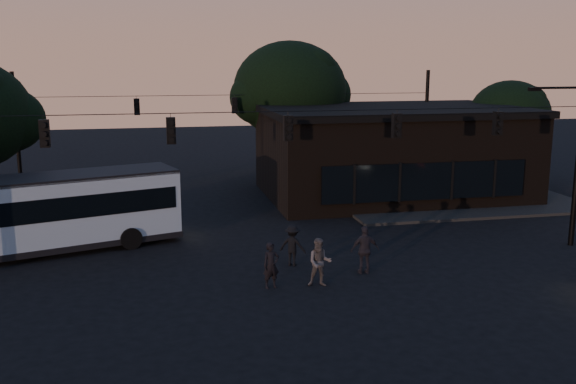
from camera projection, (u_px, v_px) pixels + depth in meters
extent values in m
plane|color=black|center=(312.00, 299.00, 22.29)|extent=(120.00, 120.00, 0.00)
cube|color=black|center=(449.00, 198.00, 38.15)|extent=(14.00, 10.00, 0.15)
cube|color=black|center=(391.00, 155.00, 38.95)|extent=(15.00, 10.00, 5.00)
cube|color=black|center=(392.00, 110.00, 38.41)|extent=(15.40, 10.40, 0.40)
cube|color=black|center=(426.00, 181.00, 34.19)|extent=(11.50, 0.18, 2.00)
cylinder|color=black|center=(290.00, 152.00, 43.77)|extent=(0.44, 0.44, 4.00)
ellipsoid|color=black|center=(290.00, 90.00, 42.92)|extent=(7.60, 7.60, 6.46)
cylinder|color=black|center=(506.00, 161.00, 42.93)|extent=(0.44, 0.44, 3.00)
ellipsoid|color=black|center=(510.00, 114.00, 42.29)|extent=(5.20, 5.20, 4.42)
cylinder|color=black|center=(288.00, 111.00, 24.86)|extent=(26.00, 0.03, 0.03)
cube|color=black|center=(45.00, 134.00, 23.13)|extent=(0.34, 0.30, 1.00)
cube|color=black|center=(171.00, 131.00, 24.06)|extent=(0.34, 0.30, 1.00)
cube|color=black|center=(288.00, 128.00, 24.99)|extent=(0.34, 0.30, 1.00)
cube|color=black|center=(397.00, 126.00, 25.92)|extent=(0.34, 0.30, 1.00)
cube|color=black|center=(498.00, 123.00, 26.85)|extent=(0.34, 0.30, 1.00)
cylinder|color=black|center=(17.00, 136.00, 37.99)|extent=(0.24, 0.24, 7.50)
cylinder|color=black|center=(426.00, 126.00, 43.36)|extent=(0.24, 0.24, 7.50)
cylinder|color=black|center=(234.00, 95.00, 40.22)|extent=(26.00, 0.03, 0.03)
cube|color=black|center=(137.00, 107.00, 39.11)|extent=(0.34, 0.30, 1.00)
cube|color=black|center=(235.00, 105.00, 40.35)|extent=(0.34, 0.30, 1.00)
cube|color=black|center=(326.00, 104.00, 41.59)|extent=(0.34, 0.30, 1.00)
cube|color=#98AFC1|center=(39.00, 211.00, 27.23)|extent=(12.00, 6.06, 2.77)
cube|color=black|center=(38.00, 205.00, 27.17)|extent=(11.56, 5.95, 0.96)
cube|color=black|center=(36.00, 179.00, 26.95)|extent=(12.00, 6.06, 0.16)
cube|color=black|center=(41.00, 245.00, 27.53)|extent=(12.11, 6.14, 0.27)
cylinder|color=black|center=(131.00, 239.00, 28.07)|extent=(1.00, 0.54, 0.96)
cylinder|color=black|center=(115.00, 225.00, 30.35)|extent=(1.00, 0.54, 0.96)
imported|color=black|center=(271.00, 265.00, 23.24)|extent=(0.70, 0.53, 1.71)
imported|color=#4D4846|center=(320.00, 262.00, 23.41)|extent=(1.00, 0.85, 1.81)
imported|color=black|center=(365.00, 250.00, 24.81)|extent=(1.13, 0.51, 1.90)
imported|color=black|center=(293.00, 245.00, 25.79)|extent=(1.25, 1.07, 1.68)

